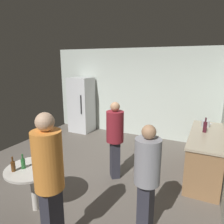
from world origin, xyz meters
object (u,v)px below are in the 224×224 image
Objects in this scene: beer_bottle_amber at (39,159)px; beer_bottle_clear at (35,164)px; person_in_gray_shirt at (147,173)px; beer_bottle_green at (23,163)px; refrigerator at (82,105)px; plastic_cup_white at (42,163)px; beer_bottle_brown at (13,166)px; wine_bottle_on_counter at (205,127)px; foreground_table at (33,174)px; person_in_maroon_shirt at (115,135)px; person_in_orange_shirt at (49,175)px.

beer_bottle_amber and beer_bottle_clear have the same top height.
beer_bottle_green is at bearing 17.14° from person_in_gray_shirt.
refrigerator is 4.59m from person_in_gray_shirt.
beer_bottle_brown is at bearing -135.25° from plastic_cup_white.
beer_bottle_green reaches higher than plastic_cup_white.
wine_bottle_on_counter reaches higher than beer_bottle_clear.
foreground_table is at bearing -134.16° from wine_bottle_on_counter.
person_in_maroon_shirt is at bearing 61.15° from beer_bottle_brown.
plastic_cup_white is (0.05, 0.10, -0.03)m from beer_bottle_clear.
person_in_orange_shirt is at bearing 44.39° from person_in_gray_shirt.
plastic_cup_white is at bearing 27.63° from person_in_maroon_shirt.
wine_bottle_on_counter is at bearing -17.74° from refrigerator.
plastic_cup_white is at bearing -133.69° from wine_bottle_on_counter.
wine_bottle_on_counter is at bearing -101.07° from person_in_gray_shirt.
beer_bottle_amber is at bearing 23.12° from person_in_maroon_shirt.
refrigerator is 4.00m from wine_bottle_on_counter.
foreground_table is 3.48× the size of beer_bottle_clear.
refrigerator is at bearing -40.57° from person_in_gray_shirt.
foreground_table is at bearing -97.34° from beer_bottle_amber.
wine_bottle_on_counter is 1.35× the size of beer_bottle_green.
beer_bottle_clear is 0.15× the size of person_in_maroon_shirt.
foreground_table is 0.45× the size of person_in_orange_shirt.
refrigerator reaches higher than plastic_cup_white.
foreground_table is 3.48× the size of beer_bottle_green.
person_in_gray_shirt is at bearing 8.09° from plastic_cup_white.
beer_bottle_clear is 0.13× the size of person_in_orange_shirt.
person_in_orange_shirt is at bearing -30.31° from foreground_table.
person_in_orange_shirt is (0.75, -0.59, 0.23)m from beer_bottle_amber.
beer_bottle_brown is 1.00× the size of beer_bottle_green.
person_in_gray_shirt reaches higher than beer_bottle_green.
beer_bottle_green is 0.13× the size of person_in_orange_shirt.
beer_bottle_clear is 2.09× the size of plastic_cup_white.
beer_bottle_green is at bearing 23.10° from person_in_maroon_shirt.
foreground_table is 0.22m from beer_bottle_green.
wine_bottle_on_counter is (3.80, -1.22, 0.12)m from refrigerator.
beer_bottle_amber is 1.00× the size of beer_bottle_clear.
refrigerator reaches higher than beer_bottle_brown.
refrigerator is 3.91m from foreground_table.
beer_bottle_clear is (0.06, -0.15, 0.00)m from beer_bottle_amber.
beer_bottle_amber is at bearing 82.66° from foreground_table.
person_in_maroon_shirt is (0.90, 1.63, 0.09)m from beer_bottle_brown.
beer_bottle_amber is (0.02, 0.14, 0.19)m from foreground_table.
beer_bottle_brown is at bearing -8.46° from person_in_orange_shirt.
wine_bottle_on_counter is 1.85m from person_in_maroon_shirt.
plastic_cup_white is at bearing 35.20° from beer_bottle_green.
beer_bottle_brown is 1.86m from person_in_maroon_shirt.
wine_bottle_on_counter is at bearing 46.13° from beer_bottle_brown.
foreground_table is at bearing 50.00° from beer_bottle_brown.
foreground_table is at bearing 25.00° from person_in_maroon_shirt.
refrigerator is 7.83× the size of beer_bottle_amber.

